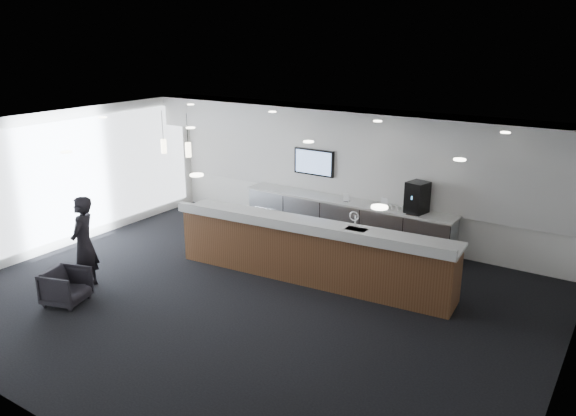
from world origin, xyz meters
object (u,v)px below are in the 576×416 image
Objects in this scene: service_counter at (311,251)px; lounge_guest at (84,243)px; coffee_machine at (417,197)px; armchair at (66,287)px.

service_counter is 4.19m from lounge_guest.
coffee_machine is 6.63m from lounge_guest.
armchair is (-4.26, -5.48, -0.97)m from coffee_machine.
service_counter is at bearing -105.09° from coffee_machine.
service_counter reaches higher than armchair.
service_counter is at bearing 100.48° from lounge_guest.
coffee_machine is at bearing -54.69° from armchair.
coffee_machine reaches higher than service_counter.
coffee_machine is 0.37× the size of lounge_guest.
service_counter is 3.18× the size of lounge_guest.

